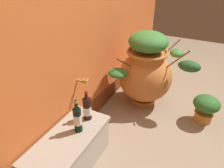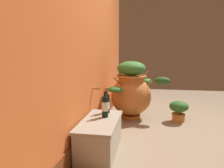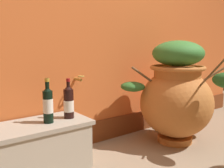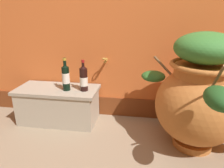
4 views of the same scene
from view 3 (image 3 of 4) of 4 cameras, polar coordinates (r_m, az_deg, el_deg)
The scene contains 4 objects.
terracotta_urn at distance 2.35m, azimuth 14.59°, elevation -2.27°, with size 1.05×0.93×0.93m.
stone_ledge at distance 1.87m, azimuth -17.64°, elevation -13.54°, with size 0.80×0.38×0.35m.
wine_bottle_left at distance 1.88m, azimuth -9.83°, elevation -3.96°, with size 0.08×0.08×0.30m.
wine_bottle_middle at distance 1.79m, azimuth -14.37°, elevation -4.34°, with size 0.07×0.07×0.31m.
Camera 3 is at (-1.24, -0.75, 0.88)m, focal length 40.20 mm.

